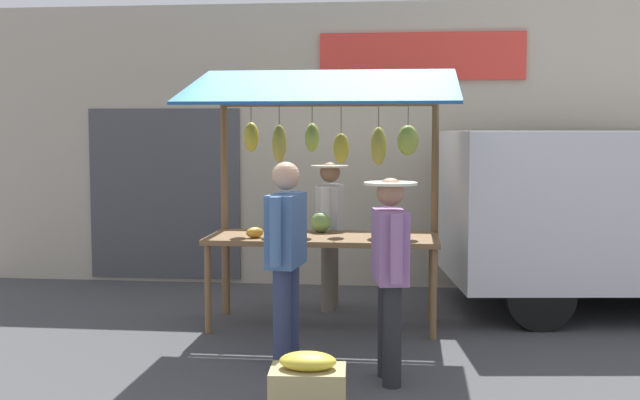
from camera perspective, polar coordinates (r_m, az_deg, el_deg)
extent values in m
plane|color=#424244|center=(7.97, 0.25, -8.81)|extent=(40.00, 40.00, 0.00)
cube|color=#B2A893|center=(9.93, 1.65, 3.83)|extent=(9.00, 0.25, 3.40)
cube|color=red|center=(9.78, 7.13, 9.94)|extent=(2.40, 0.06, 0.56)
cube|color=#47474C|center=(10.25, -10.81, 0.42)|extent=(1.90, 0.04, 2.10)
cube|color=brown|center=(7.81, 0.25, -2.70)|extent=(2.20, 0.90, 0.05)
cylinder|color=brown|center=(7.68, -7.85, -6.20)|extent=(0.06, 0.06, 0.83)
cylinder|color=brown|center=(7.45, 7.94, -6.55)|extent=(0.06, 0.06, 0.83)
cylinder|color=brown|center=(8.43, -6.53, -5.19)|extent=(0.06, 0.06, 0.83)
cylinder|color=brown|center=(8.22, 7.81, -5.47)|extent=(0.06, 0.06, 0.83)
cylinder|color=brown|center=(8.34, -6.70, -0.03)|extent=(0.07, 0.07, 2.35)
cylinder|color=brown|center=(8.13, 8.01, -0.18)|extent=(0.07, 0.07, 2.35)
cylinder|color=brown|center=(8.14, 0.57, 6.75)|extent=(2.12, 0.06, 0.06)
cube|color=#19518C|center=(7.60, 0.13, 8.01)|extent=(2.50, 1.46, 0.39)
cylinder|color=brown|center=(8.03, 6.19, 5.99)|extent=(0.01, 0.01, 0.21)
ellipsoid|color=#B2CC4C|center=(8.03, 6.17, 4.17)|extent=(0.26, 0.23, 0.30)
cylinder|color=brown|center=(8.09, 4.12, 5.94)|extent=(0.01, 0.01, 0.23)
ellipsoid|color=gold|center=(8.09, 4.11, 3.78)|extent=(0.17, 0.20, 0.38)
cylinder|color=brown|center=(8.12, 1.49, 5.72)|extent=(0.01, 0.01, 0.29)
ellipsoid|color=yellow|center=(8.12, 1.48, 3.63)|extent=(0.17, 0.14, 0.30)
cylinder|color=brown|center=(8.14, -0.56, 6.07)|extent=(0.01, 0.01, 0.19)
ellipsoid|color=#B2CC4C|center=(8.13, -0.56, 4.38)|extent=(0.16, 0.19, 0.29)
cylinder|color=brown|center=(8.16, -2.87, 6.01)|extent=(0.01, 0.01, 0.21)
ellipsoid|color=gold|center=(8.16, -2.87, 3.96)|extent=(0.19, 0.20, 0.37)
cylinder|color=brown|center=(8.21, -4.85, 6.09)|extent=(0.01, 0.01, 0.18)
ellipsoid|color=yellow|center=(8.21, -4.83, 4.42)|extent=(0.20, 0.22, 0.30)
ellipsoid|color=orange|center=(7.57, -2.18, -2.22)|extent=(0.20, 0.25, 0.14)
sphere|color=#729E4C|center=(8.05, 0.06, -1.57)|extent=(0.20, 0.20, 0.20)
ellipsoid|color=gold|center=(7.67, -4.58, -2.28)|extent=(0.21, 0.21, 0.10)
cylinder|color=#726656|center=(8.74, 0.84, -4.99)|extent=(0.14, 0.14, 0.77)
cylinder|color=#726656|center=(8.49, 0.55, -5.29)|extent=(0.14, 0.14, 0.77)
cube|color=silver|center=(8.53, 0.70, -0.79)|extent=(0.25, 0.48, 0.54)
cylinder|color=silver|center=(8.81, 1.02, -0.46)|extent=(0.09, 0.09, 0.50)
cylinder|color=silver|center=(8.24, 0.36, -0.84)|extent=(0.09, 0.09, 0.50)
sphere|color=#8C664C|center=(8.50, 0.70, 1.95)|extent=(0.21, 0.21, 0.21)
cylinder|color=beige|center=(8.49, 0.70, 2.38)|extent=(0.40, 0.40, 0.02)
cylinder|color=navy|center=(6.46, -2.69, -8.37)|extent=(0.14, 0.14, 0.81)
cylinder|color=navy|center=(6.72, -2.06, -7.86)|extent=(0.14, 0.14, 0.81)
cube|color=#476B9E|center=(6.47, -2.39, -2.11)|extent=(0.27, 0.51, 0.58)
cylinder|color=#476B9E|center=(6.17, -3.14, -2.23)|extent=(0.09, 0.09, 0.53)
cylinder|color=#476B9E|center=(6.76, -1.70, -1.60)|extent=(0.09, 0.09, 0.53)
sphere|color=tan|center=(6.43, -2.40, 1.69)|extent=(0.22, 0.22, 0.22)
cylinder|color=#232328|center=(6.09, 5.07, -9.46)|extent=(0.14, 0.14, 0.76)
cylinder|color=#232328|center=(6.34, 4.70, -8.89)|extent=(0.14, 0.14, 0.76)
cube|color=#93669E|center=(6.09, 4.92, -3.23)|extent=(0.30, 0.49, 0.54)
cylinder|color=#93669E|center=(5.80, 5.38, -3.43)|extent=(0.09, 0.09, 0.50)
cylinder|color=#93669E|center=(6.37, 4.51, -2.67)|extent=(0.09, 0.09, 0.50)
sphere|color=#A87A5B|center=(6.05, 4.95, 0.56)|extent=(0.21, 0.21, 0.21)
cylinder|color=beige|center=(6.04, 4.96, 1.16)|extent=(0.40, 0.40, 0.02)
cube|color=black|center=(8.72, 14.96, 1.43)|extent=(1.61, 1.97, 0.68)
cylinder|color=black|center=(8.01, 15.13, -6.48)|extent=(0.68, 0.26, 0.66)
cylinder|color=black|center=(9.60, 12.50, -4.54)|extent=(0.68, 0.26, 0.66)
cube|color=tan|center=(5.59, -0.86, -13.20)|extent=(0.53, 0.39, 0.31)
ellipsoid|color=yellow|center=(5.53, -0.86, -11.20)|extent=(0.38, 0.27, 0.12)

